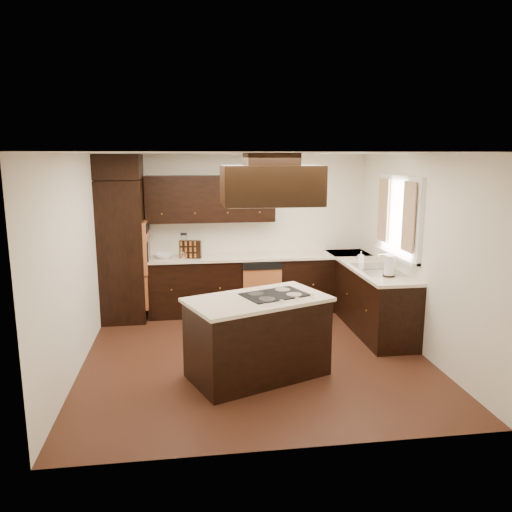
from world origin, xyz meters
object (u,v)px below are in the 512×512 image
(oven_column, at_px, (123,251))
(island, at_px, (258,339))
(range_hood, at_px, (271,185))
(spice_rack, at_px, (190,249))

(oven_column, bearing_deg, island, -53.28)
(range_hood, height_order, spice_rack, range_hood)
(range_hood, distance_m, spice_rack, 2.66)
(range_hood, bearing_deg, oven_column, 129.74)
(island, relative_size, spice_rack, 4.48)
(oven_column, height_order, spice_rack, oven_column)
(oven_column, distance_m, spice_rack, 1.01)
(oven_column, bearing_deg, spice_rack, 0.28)
(island, bearing_deg, spice_rack, 85.38)
(spice_rack, bearing_deg, island, -58.31)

